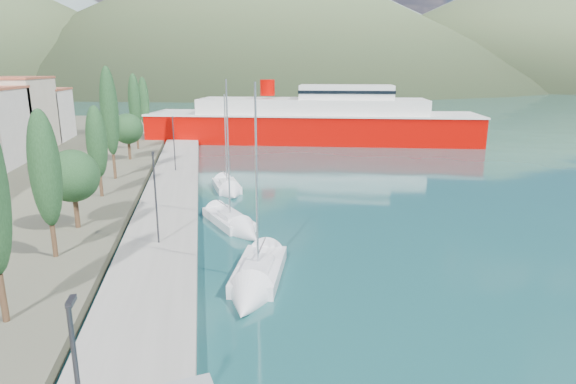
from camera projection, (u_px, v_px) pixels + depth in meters
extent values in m
plane|color=#194A4B|center=(222.00, 113.00, 136.16)|extent=(1400.00, 1400.00, 0.00)
cube|color=gray|center=(171.00, 197.00, 44.89)|extent=(5.00, 88.00, 0.80)
cone|color=slate|center=(260.00, 11.00, 661.59)|extent=(760.00, 760.00, 180.00)
cone|color=slate|center=(517.00, 25.00, 648.52)|extent=(640.00, 640.00, 140.00)
cone|color=#475835|center=(253.00, 12.00, 395.78)|extent=(480.00, 480.00, 115.00)
cone|color=#475835|center=(508.00, 30.00, 417.51)|extent=(420.00, 420.00, 90.00)
cube|color=beige|center=(12.00, 116.00, 67.29)|extent=(9.00, 13.00, 10.00)
cube|color=#9E5138|center=(6.00, 78.00, 66.01)|extent=(9.20, 13.20, 0.30)
cube|color=silver|center=(38.00, 115.00, 78.02)|extent=(9.00, 10.00, 8.00)
cube|color=#9E5138|center=(34.00, 89.00, 77.00)|extent=(9.20, 10.20, 0.30)
cylinder|color=#47301E|center=(3.00, 298.00, 21.91)|extent=(0.30, 0.30, 2.31)
cylinder|color=#47301E|center=(54.00, 241.00, 29.62)|extent=(0.30, 0.30, 2.00)
ellipsoid|color=#1D3F1F|center=(45.00, 169.00, 28.49)|extent=(1.80, 1.80, 7.11)
cylinder|color=#47301E|center=(77.00, 212.00, 35.07)|extent=(0.36, 0.36, 2.36)
sphere|color=#1D3F1F|center=(72.00, 176.00, 34.41)|extent=(3.78, 3.78, 3.78)
cylinder|color=#47301E|center=(101.00, 187.00, 43.82)|extent=(0.30, 0.30, 1.81)
ellipsoid|color=#1D3F1F|center=(97.00, 142.00, 42.80)|extent=(1.80, 1.80, 6.42)
cylinder|color=#47301E|center=(114.00, 167.00, 50.85)|extent=(0.30, 0.30, 2.56)
ellipsoid|color=#1D3F1F|center=(109.00, 111.00, 49.41)|extent=(1.80, 1.80, 9.09)
cylinder|color=#47301E|center=(129.00, 150.00, 61.77)|extent=(0.36, 0.36, 2.41)
sphere|color=#1D3F1F|center=(128.00, 129.00, 61.09)|extent=(3.85, 3.85, 3.85)
cylinder|color=#47301E|center=(138.00, 141.00, 70.05)|extent=(0.30, 0.30, 2.36)
ellipsoid|color=#1D3F1F|center=(135.00, 103.00, 68.72)|extent=(1.80, 1.80, 8.38)
cylinder|color=#47301E|center=(146.00, 132.00, 80.77)|extent=(0.30, 0.30, 2.23)
ellipsoid|color=#1D3F1F|center=(144.00, 101.00, 79.52)|extent=(1.80, 1.80, 7.89)
cube|color=#2D2D33|center=(71.00, 301.00, 11.06)|extent=(0.15, 0.50, 0.12)
cylinder|color=#2D2D33|center=(156.00, 199.00, 31.25)|extent=(0.12, 0.12, 6.00)
cube|color=#2D2D33|center=(153.00, 153.00, 30.74)|extent=(0.15, 0.50, 0.12)
cylinder|color=#2D2D33|center=(174.00, 144.00, 54.14)|extent=(0.12, 0.12, 6.00)
cube|color=#2D2D33|center=(173.00, 117.00, 53.64)|extent=(0.15, 0.50, 0.12)
cube|color=silver|center=(259.00, 272.00, 28.58)|extent=(4.22, 6.72, 1.00)
cube|color=silver|center=(258.00, 264.00, 28.01)|extent=(2.18, 2.83, 0.39)
cylinder|color=silver|center=(257.00, 179.00, 26.75)|extent=(0.12, 0.12, 10.56)
cone|color=silver|center=(246.00, 304.00, 24.72)|extent=(3.28, 3.52, 2.56)
cube|color=silver|center=(228.00, 220.00, 38.50)|extent=(4.06, 6.53, 0.87)
cube|color=silver|center=(230.00, 215.00, 38.01)|extent=(2.04, 2.75, 0.34)
cylinder|color=silver|center=(228.00, 150.00, 36.73)|extent=(0.12, 0.12, 10.60)
cone|color=silver|center=(249.00, 235.00, 35.16)|extent=(3.01, 3.42, 2.22)
cube|color=silver|center=(227.00, 187.00, 49.42)|extent=(2.83, 5.42, 0.89)
cube|color=silver|center=(227.00, 182.00, 48.95)|extent=(1.58, 2.22, 0.35)
cylinder|color=silver|center=(226.00, 140.00, 47.88)|extent=(0.12, 0.12, 8.93)
cone|color=silver|center=(232.00, 195.00, 46.32)|extent=(2.53, 2.66, 2.28)
cube|color=#B90400|center=(312.00, 129.00, 81.59)|extent=(55.41, 25.66, 5.25)
cube|color=silver|center=(312.00, 114.00, 80.94)|extent=(55.87, 26.09, 0.28)
cube|color=silver|center=(312.00, 107.00, 80.66)|extent=(38.66, 19.22, 2.81)
cube|color=silver|center=(346.00, 92.00, 79.50)|extent=(16.56, 10.87, 2.25)
cylinder|color=#B90400|center=(267.00, 88.00, 80.58)|extent=(2.44, 2.44, 2.63)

